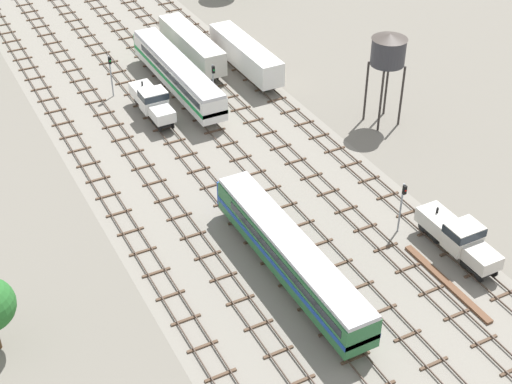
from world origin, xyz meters
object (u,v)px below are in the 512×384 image
(diesel_railcar_centre_left_near, at_px, (290,255))
(signal_post_nearest, at_px, (111,71))
(shunter_loco_centre_left_mid, at_px, (152,101))
(water_tower, at_px, (388,51))
(freight_boxcar_right_far, at_px, (245,54))
(signal_post_near, at_px, (402,202))
(shunter_loco_right_nearest, at_px, (459,236))
(diesel_railcar_centre_midfar, at_px, (177,73))
(signal_post_mid, at_px, (213,80))
(freight_boxcar_centre_right_farther, at_px, (192,45))

(diesel_railcar_centre_left_near, xyz_separation_m, signal_post_nearest, (-2.28, 36.09, 0.58))
(shunter_loco_centre_left_mid, height_order, water_tower, water_tower)
(shunter_loco_centre_left_mid, xyz_separation_m, water_tower, (21.17, -12.26, 6.22))
(freight_boxcar_right_far, bearing_deg, signal_post_near, -93.92)
(diesel_railcar_centre_left_near, distance_m, water_tower, 27.87)
(signal_post_near, bearing_deg, water_tower, 58.94)
(shunter_loco_right_nearest, height_order, diesel_railcar_centre_midfar, diesel_railcar_centre_midfar)
(diesel_railcar_centre_midfar, relative_size, signal_post_mid, 4.09)
(shunter_loco_right_nearest, distance_m, freight_boxcar_right_far, 38.19)
(shunter_loco_centre_left_mid, relative_size, signal_post_mid, 1.69)
(signal_post_near, bearing_deg, diesel_railcar_centre_midfar, 101.94)
(diesel_railcar_centre_midfar, xyz_separation_m, water_tower, (16.61, -16.09, 5.63))
(shunter_loco_centre_left_mid, relative_size, signal_post_near, 1.71)
(diesel_railcar_centre_midfar, bearing_deg, freight_boxcar_centre_right_farther, 54.79)
(freight_boxcar_centre_right_farther, bearing_deg, signal_post_near, -86.65)
(diesel_railcar_centre_midfar, relative_size, freight_boxcar_right_far, 1.46)
(diesel_railcar_centre_left_near, xyz_separation_m, freight_boxcar_centre_right_farther, (9.12, 39.78, -0.15))
(signal_post_near, height_order, signal_post_mid, signal_post_mid)
(shunter_loco_right_nearest, height_order, diesel_railcar_centre_left_near, diesel_railcar_centre_left_near)
(freight_boxcar_right_far, relative_size, signal_post_nearest, 2.82)
(shunter_loco_centre_left_mid, distance_m, signal_post_nearest, 7.08)
(freight_boxcar_right_far, bearing_deg, freight_boxcar_centre_right_farther, 130.13)
(shunter_loco_right_nearest, distance_m, shunter_loco_centre_left_mid, 35.99)
(signal_post_nearest, bearing_deg, diesel_railcar_centre_left_near, -86.39)
(diesel_railcar_centre_left_near, relative_size, water_tower, 2.04)
(shunter_loco_right_nearest, bearing_deg, water_tower, 70.39)
(shunter_loco_centre_left_mid, height_order, signal_post_nearest, signal_post_nearest)
(freight_boxcar_right_far, bearing_deg, signal_post_nearest, 173.88)
(freight_boxcar_right_far, distance_m, signal_post_near, 33.46)
(signal_post_mid, bearing_deg, shunter_loco_right_nearest, -78.11)
(shunter_loco_centre_left_mid, height_order, signal_post_mid, signal_post_mid)
(diesel_railcar_centre_left_near, height_order, shunter_loco_centre_left_mid, diesel_railcar_centre_left_near)
(shunter_loco_centre_left_mid, bearing_deg, freight_boxcar_right_far, 19.68)
(diesel_railcar_centre_left_near, distance_m, shunter_loco_centre_left_mid, 29.49)
(water_tower, bearing_deg, signal_post_mid, 141.42)
(shunter_loco_right_nearest, bearing_deg, diesel_railcar_centre_left_near, 164.44)
(water_tower, xyz_separation_m, signal_post_mid, (-14.33, 11.43, -5.02))
(diesel_railcar_centre_left_near, relative_size, freight_boxcar_centre_right_farther, 1.46)
(shunter_loco_centre_left_mid, xyz_separation_m, freight_boxcar_right_far, (13.68, 4.89, 0.44))
(diesel_railcar_centre_left_near, relative_size, diesel_railcar_centre_midfar, 1.00)
(diesel_railcar_centre_midfar, relative_size, signal_post_near, 4.14)
(freight_boxcar_centre_right_farther, xyz_separation_m, signal_post_nearest, (-11.40, -3.69, 0.73))
(shunter_loco_right_nearest, height_order, signal_post_near, signal_post_near)
(shunter_loco_right_nearest, xyz_separation_m, shunter_loco_centre_left_mid, (-13.67, 33.29, 0.00))
(freight_boxcar_centre_right_farther, relative_size, signal_post_nearest, 2.82)
(diesel_railcar_centre_left_near, bearing_deg, freight_boxcar_right_far, 68.31)
(freight_boxcar_centre_right_farther, bearing_deg, shunter_loco_centre_left_mid, -131.53)
(freight_boxcar_right_far, bearing_deg, shunter_loco_centre_left_mid, -160.32)
(signal_post_near, bearing_deg, diesel_railcar_centre_left_near, -174.99)
(diesel_railcar_centre_midfar, bearing_deg, freight_boxcar_right_far, 6.62)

